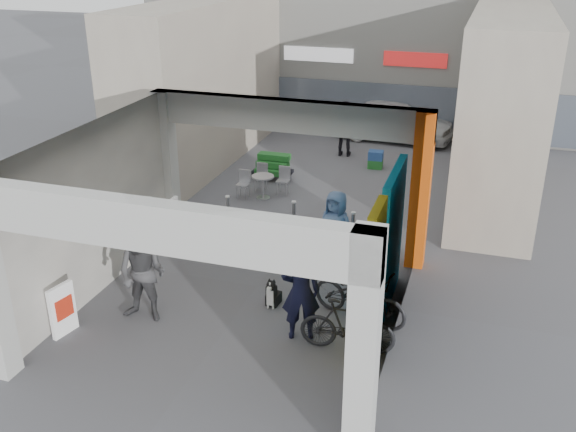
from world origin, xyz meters
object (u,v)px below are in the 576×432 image
(man_with_dog, at_px, (301,291))
(man_back_turned, at_px, (142,274))
(produce_stand, at_px, (273,170))
(bicycle_rear, at_px, (348,326))
(white_van, at_px, (394,121))
(border_collie, at_px, (272,295))
(man_crates, at_px, (346,129))
(cafe_set, at_px, (263,185))
(man_elderly, at_px, (336,229))
(bicycle_front, at_px, (360,296))

(man_with_dog, distance_m, man_back_turned, 3.00)
(produce_stand, xyz_separation_m, bicycle_rear, (4.09, -7.87, 0.20))
(man_with_dog, height_order, white_van, man_with_dog)
(border_collie, bearing_deg, man_crates, 101.01)
(cafe_set, distance_m, white_van, 6.98)
(border_collie, height_order, man_crates, man_crates)
(man_with_dog, relative_size, man_back_turned, 0.98)
(white_van, bearing_deg, man_crates, 157.39)
(cafe_set, height_order, man_elderly, man_elderly)
(man_with_dog, bearing_deg, produce_stand, -86.30)
(bicycle_front, bearing_deg, cafe_set, 51.81)
(border_collie, bearing_deg, man_with_dog, -39.53)
(produce_stand, height_order, white_van, white_van)
(border_collie, distance_m, man_elderly, 2.25)
(white_van, bearing_deg, produce_stand, 157.83)
(man_elderly, bearing_deg, produce_stand, 138.18)
(man_crates, bearing_deg, white_van, -124.08)
(produce_stand, height_order, man_with_dog, man_with_dog)
(cafe_set, xyz_separation_m, white_van, (2.67, 6.44, 0.43))
(man_elderly, distance_m, bicycle_front, 2.24)
(bicycle_front, bearing_deg, man_crates, 30.99)
(border_collie, bearing_deg, man_back_turned, -145.13)
(bicycle_front, bearing_deg, man_back_turned, 123.72)
(white_van, bearing_deg, bicycle_rear, -168.17)
(man_elderly, bearing_deg, man_back_turned, -116.98)
(produce_stand, bearing_deg, bicycle_front, -58.74)
(man_elderly, relative_size, man_crates, 0.95)
(bicycle_front, height_order, white_van, white_van)
(border_collie, height_order, white_van, white_van)
(man_crates, height_order, bicycle_rear, man_crates)
(cafe_set, bearing_deg, man_with_dog, -64.61)
(cafe_set, distance_m, man_elderly, 4.69)
(man_back_turned, relative_size, white_van, 0.46)
(man_elderly, relative_size, white_van, 0.42)
(produce_stand, bearing_deg, cafe_set, -83.96)
(cafe_set, height_order, man_back_turned, man_back_turned)
(border_collie, distance_m, man_crates, 9.81)
(man_crates, bearing_deg, border_collie, 89.44)
(cafe_set, relative_size, man_with_dog, 0.69)
(man_crates, relative_size, bicycle_rear, 1.10)
(produce_stand, xyz_separation_m, man_with_dog, (3.19, -7.71, 0.65))
(produce_stand, bearing_deg, man_back_turned, -88.28)
(cafe_set, xyz_separation_m, produce_stand, (-0.13, 1.25, 0.02))
(bicycle_front, bearing_deg, man_with_dog, 151.56)
(man_back_turned, bearing_deg, bicycle_rear, 0.78)
(man_with_dog, height_order, man_elderly, man_with_dog)
(man_crates, relative_size, bicycle_front, 0.96)
(man_back_turned, height_order, bicycle_rear, man_back_turned)
(produce_stand, relative_size, man_with_dog, 0.61)
(cafe_set, height_order, border_collie, cafe_set)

